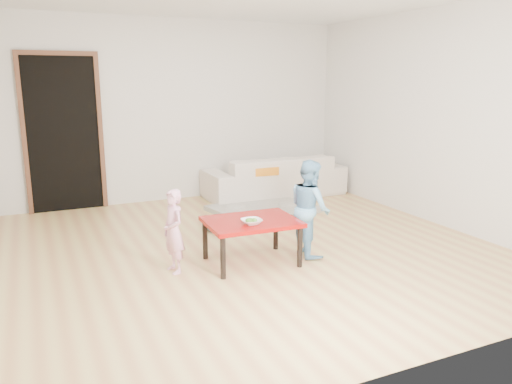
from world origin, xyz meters
TOP-DOWN VIEW (x-y plane):
  - floor at (0.00, 0.00)m, footprint 5.00×5.00m
  - back_wall at (0.00, 2.50)m, footprint 5.00×0.02m
  - right_wall at (2.50, 0.00)m, footprint 0.02×5.00m
  - doorway at (-1.60, 2.48)m, footprint 1.02×0.08m
  - sofa at (1.34, 2.05)m, footprint 2.13×0.84m
  - cushion at (0.99, 1.82)m, footprint 0.46×0.42m
  - red_table at (-0.15, -0.42)m, footprint 0.90×0.69m
  - bowl at (-0.21, -0.55)m, footprint 0.19×0.19m
  - broccoli at (-0.21, -0.55)m, footprint 0.12×0.12m
  - child_pink at (-0.90, -0.34)m, footprint 0.23×0.31m
  - child_blue at (0.49, -0.44)m, footprint 0.41×0.51m
  - basin at (-0.08, 0.76)m, footprint 0.36×0.36m
  - blanket at (0.80, 1.28)m, footprint 1.46×1.30m

SIDE VIEW (x-z plane):
  - floor at x=0.00m, z-range -0.01..0.01m
  - blanket at x=0.80m, z-range 0.00..0.06m
  - basin at x=-0.08m, z-range 0.00..0.11m
  - red_table at x=-0.15m, z-range 0.00..0.44m
  - sofa at x=1.34m, z-range 0.00..0.62m
  - child_pink at x=-0.90m, z-range 0.00..0.79m
  - bowl at x=-0.21m, z-range 0.44..0.48m
  - broccoli at x=-0.21m, z-range 0.44..0.49m
  - cushion at x=0.99m, z-range 0.41..0.53m
  - child_blue at x=0.49m, z-range 0.00..0.98m
  - doorway at x=-1.60m, z-range -0.03..2.08m
  - back_wall at x=0.00m, z-range 0.00..2.60m
  - right_wall at x=2.50m, z-range 0.00..2.60m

